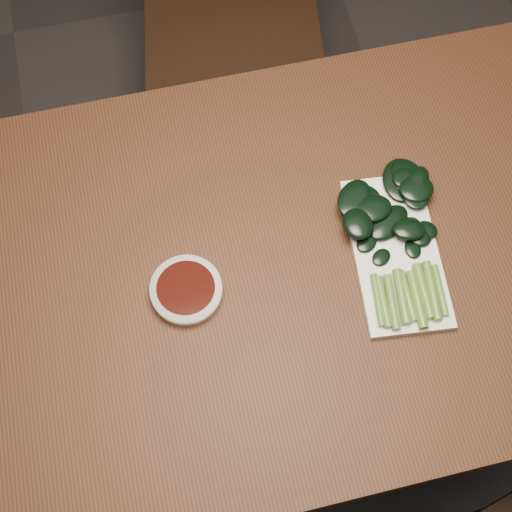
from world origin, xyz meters
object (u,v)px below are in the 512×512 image
object	(u,v)px
table	(276,277)
serving_plate	(395,253)
gai_lan	(396,226)
sauce_bowl	(186,290)
chair_far	(231,8)

from	to	relation	value
table	serving_plate	world-z (taller)	serving_plate
serving_plate	gai_lan	distance (m)	0.05
table	gai_lan	size ratio (longest dim) A/B	4.35
table	sauce_bowl	distance (m)	0.18
table	chair_far	size ratio (longest dim) A/B	1.57
serving_plate	sauce_bowl	bearing A→B (deg)	178.32
table	gai_lan	xyz separation A→B (m)	(0.21, 0.00, 0.10)
serving_plate	gai_lan	size ratio (longest dim) A/B	0.94
sauce_bowl	gai_lan	world-z (taller)	gai_lan
sauce_bowl	table	bearing A→B (deg)	8.68
gai_lan	table	bearing A→B (deg)	-178.64
sauce_bowl	serving_plate	size ratio (longest dim) A/B	0.39
chair_far	gai_lan	size ratio (longest dim) A/B	2.76
gai_lan	sauce_bowl	bearing A→B (deg)	-175.43
table	chair_far	distance (m)	0.84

